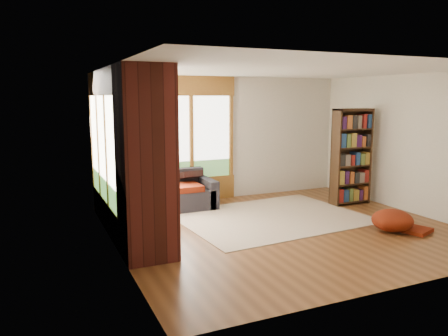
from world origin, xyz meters
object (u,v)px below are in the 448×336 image
object	(u,v)px
dog_brindle	(129,183)
area_rug	(271,217)
bookshelf	(351,157)
sectional_sofa	(144,200)
pouf	(392,220)
dog_tan	(147,172)
brick_chimney	(146,164)

from	to	relation	value
dog_brindle	area_rug	bearing A→B (deg)	-136.97
area_rug	bookshelf	bearing A→B (deg)	7.19
bookshelf	dog_brindle	size ratio (longest dim) A/B	2.51
area_rug	sectional_sofa	bearing A→B (deg)	154.40
bookshelf	dog_brindle	world-z (taller)	bookshelf
sectional_sofa	bookshelf	xyz separation A→B (m)	(4.09, -0.75, 0.67)
pouf	dog_tan	xyz separation A→B (m)	(-3.40, 2.63, 0.61)
area_rug	brick_chimney	bearing A→B (deg)	-157.62
bookshelf	sectional_sofa	bearing A→B (deg)	169.62
bookshelf	dog_tan	distance (m)	4.09
pouf	dog_brindle	size ratio (longest dim) A/B	0.85
brick_chimney	dog_brindle	size ratio (longest dim) A/B	3.35
pouf	bookshelf	bearing A→B (deg)	71.44
sectional_sofa	dog_tan	xyz separation A→B (m)	(0.10, 0.12, 0.49)
bookshelf	pouf	distance (m)	2.02
sectional_sofa	pouf	world-z (taller)	sectional_sofa
pouf	dog_brindle	world-z (taller)	dog_brindle
dog_brindle	brick_chimney	bearing A→B (deg)	144.28
bookshelf	dog_brindle	bearing A→B (deg)	174.96
dog_tan	area_rug	bearing A→B (deg)	-79.26
area_rug	pouf	size ratio (longest dim) A/B	4.92
dog_tan	dog_brindle	xyz separation A→B (m)	(-0.44, -0.47, -0.07)
pouf	dog_brindle	bearing A→B (deg)	150.71
sectional_sofa	dog_tan	distance (m)	0.52
area_rug	pouf	xyz separation A→B (m)	(1.41, -1.51, 0.18)
dog_tan	bookshelf	bearing A→B (deg)	-62.21
brick_chimney	pouf	xyz separation A→B (m)	(3.95, -0.47, -1.11)
brick_chimney	bookshelf	distance (m)	4.73
dog_tan	dog_brindle	distance (m)	0.65
pouf	brick_chimney	bearing A→B (deg)	173.27
dog_brindle	bookshelf	bearing A→B (deg)	-127.19
sectional_sofa	dog_brindle	size ratio (longest dim) A/B	2.83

